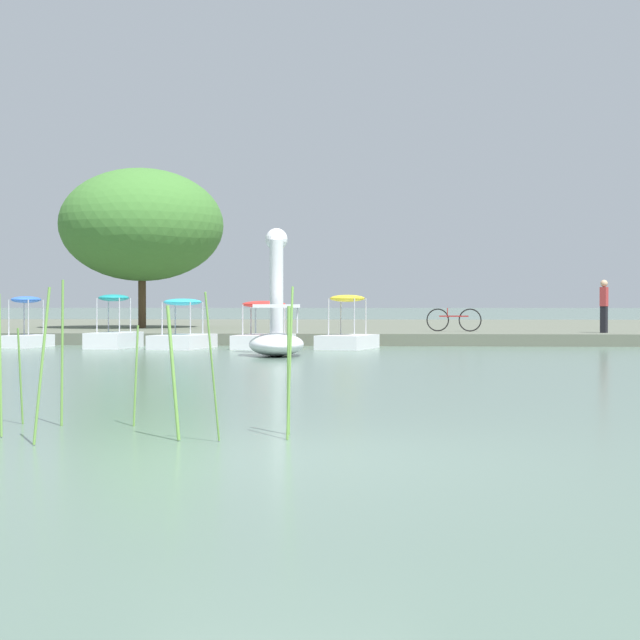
% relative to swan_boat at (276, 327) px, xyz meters
% --- Properties ---
extents(ground_plane, '(522.50, 522.50, 0.00)m').
position_rel_swan_boat_xyz_m(ground_plane, '(1.90, -17.08, -0.71)').
color(ground_plane, '#567060').
extents(shore_bank_far, '(112.02, 27.56, 0.37)m').
position_rel_swan_boat_xyz_m(shore_bank_far, '(1.90, 19.59, -0.53)').
color(shore_bank_far, '#5B6051').
rests_on(shore_bank_far, ground_plane).
extents(swan_boat, '(1.62, 2.72, 3.21)m').
position_rel_swan_boat_xyz_m(swan_boat, '(0.00, 0.00, 0.00)').
color(swan_boat, white).
rests_on(swan_boat, ground_plane).
extents(pedal_boat_yellow, '(1.81, 2.32, 1.53)m').
position_rel_swan_boat_xyz_m(pedal_boat_yellow, '(1.58, 4.02, -0.27)').
color(pedal_boat_yellow, white).
rests_on(pedal_boat_yellow, ground_plane).
extents(pedal_boat_red, '(1.67, 2.35, 1.36)m').
position_rel_swan_boat_xyz_m(pedal_boat_red, '(-0.82, 4.03, -0.31)').
color(pedal_boat_red, white).
rests_on(pedal_boat_red, ground_plane).
extents(pedal_boat_cyan, '(1.70, 2.44, 1.43)m').
position_rel_swan_boat_xyz_m(pedal_boat_cyan, '(-3.14, 3.89, -0.30)').
color(pedal_boat_cyan, white).
rests_on(pedal_boat_cyan, ground_plane).
extents(pedal_boat_teal, '(1.29, 2.16, 1.55)m').
position_rel_swan_boat_xyz_m(pedal_boat_teal, '(-5.20, 4.08, -0.29)').
color(pedal_boat_teal, white).
rests_on(pedal_boat_teal, ground_plane).
extents(pedal_boat_blue, '(1.22, 1.85, 1.50)m').
position_rel_swan_boat_xyz_m(pedal_boat_blue, '(-7.87, 4.28, -0.25)').
color(pedal_boat_blue, white).
rests_on(pedal_boat_blue, ground_plane).
extents(tree_broadleaf_left, '(8.48, 8.51, 5.93)m').
position_rel_swan_boat_xyz_m(tree_broadleaf_left, '(-6.47, 12.72, 3.49)').
color(tree_broadleaf_left, '#4C3823').
rests_on(tree_broadleaf_left, shore_bank_far).
extents(person_on_path, '(0.29, 0.29, 1.66)m').
position_rel_swan_boat_xyz_m(person_on_path, '(9.43, 7.46, 0.54)').
color(person_on_path, black).
rests_on(person_on_path, shore_bank_far).
extents(bicycle_parked, '(1.78, 0.40, 0.77)m').
position_rel_swan_boat_xyz_m(bicycle_parked, '(4.85, 8.79, 0.04)').
color(bicycle_parked, black).
rests_on(bicycle_parked, shore_bank_far).
extents(reed_clump_foreground, '(3.95, 1.67, 1.55)m').
position_rel_swan_boat_xyz_m(reed_clump_foreground, '(-0.05, -15.61, -0.08)').
color(reed_clump_foreground, '#669942').
rests_on(reed_clump_foreground, ground_plane).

